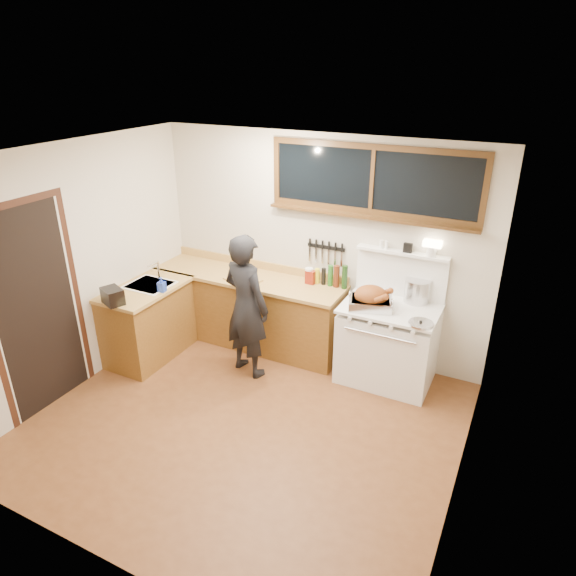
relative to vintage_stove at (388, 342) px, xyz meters
The scene contains 20 objects.
ground_plane 1.79m from the vintage_stove, 125.36° to the right, with size 4.00×3.50×0.02m, color #5C3218.
room_shell 2.10m from the vintage_stove, 125.36° to the right, with size 4.10×3.60×2.65m.
counter_back 1.80m from the vintage_stove, behind, with size 2.44×0.64×1.00m.
counter_left 2.81m from the vintage_stove, 163.77° to the right, with size 0.64×1.09×0.90m.
sink_unit 2.80m from the vintage_stove, 165.18° to the right, with size 0.50×0.45×0.37m.
vintage_stove is the anchor object (origin of this frame).
back_window 1.67m from the vintage_stove, 142.47° to the left, with size 2.32×0.13×0.77m.
left_doorway 3.63m from the vintage_stove, 146.76° to the right, with size 0.02×1.04×2.17m.
knife_strip 1.27m from the vintage_stove, 160.48° to the left, with size 0.46×0.03×0.28m.
man 1.61m from the vintage_stove, 159.08° to the right, with size 0.69×0.54×1.65m.
soap_bottle 2.61m from the vintage_stove, 162.06° to the right, with size 0.09×0.09×0.17m.
toaster 3.03m from the vintage_stove, 154.87° to the right, with size 0.30×0.26×0.17m.
cutting_board 1.85m from the vintage_stove, behind, with size 0.47×0.40×0.14m.
roast_turkey 0.58m from the vintage_stove, 147.86° to the right, with size 0.53×0.46×0.25m.
stockpot 0.64m from the vintage_stove, 50.36° to the left, with size 0.31×0.31×0.26m.
saucepan 0.57m from the vintage_stove, 53.51° to the left, with size 0.19×0.29×0.12m.
pot_lid 0.64m from the vintage_stove, 35.32° to the right, with size 0.31×0.31×0.04m.
coffee_tin 1.16m from the vintage_stove, behind, with size 0.11×0.09×0.16m.
pitcher 1.19m from the vintage_stove, 169.97° to the left, with size 0.12×0.12×0.18m.
bottle_cluster 0.97m from the vintage_stove, 163.97° to the left, with size 0.40×0.07×0.28m.
Camera 1 is at (2.21, -3.47, 3.31)m, focal length 32.00 mm.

